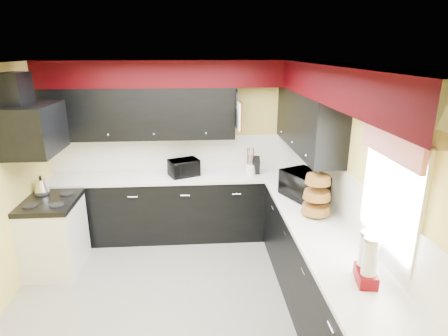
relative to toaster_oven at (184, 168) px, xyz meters
name	(u,v)px	position (x,y,z in m)	size (l,w,h in m)	color
ground	(175,299)	(-0.09, -1.48, -1.06)	(3.60, 3.60, 0.00)	gray
wall_back	(178,149)	(-0.09, 0.32, 0.19)	(3.60, 0.06, 2.50)	#E0C666
wall_right	(345,189)	(1.71, -1.48, 0.19)	(0.06, 3.60, 2.50)	#E0C666
ceiling	(165,65)	(-0.09, -1.48, 1.44)	(3.60, 3.60, 0.06)	white
cab_back	(179,207)	(-0.09, 0.02, -0.61)	(3.60, 0.60, 0.90)	black
cab_right	(320,274)	(1.41, -1.78, -0.61)	(0.60, 3.00, 0.90)	black
counter_back	(178,177)	(-0.09, 0.02, -0.14)	(3.62, 0.64, 0.04)	white
counter_right	(324,232)	(1.41, -1.78, -0.14)	(0.64, 3.02, 0.04)	white
splash_back	(178,153)	(-0.09, 0.31, 0.13)	(3.60, 0.02, 0.50)	white
splash_right	(344,195)	(1.70, -1.48, 0.13)	(0.02, 3.60, 0.50)	white
upper_back	(139,113)	(-0.59, 0.15, 0.74)	(2.60, 0.35, 0.70)	black
upper_right	(307,121)	(1.54, -0.58, 0.74)	(0.35, 1.80, 0.70)	black
soffit_back	(175,74)	(-0.09, 0.14, 1.27)	(3.60, 0.36, 0.35)	black
soffit_right	(345,85)	(1.53, -1.66, 1.27)	(0.36, 3.24, 0.35)	black
stove	(55,237)	(-1.59, -0.73, -0.63)	(0.60, 0.75, 0.86)	white
cooktop	(49,202)	(-1.59, -0.73, -0.17)	(0.62, 0.77, 0.06)	black
hood	(34,129)	(-1.64, -0.73, 0.72)	(0.50, 0.78, 0.55)	black
hood_duct	(15,91)	(-1.77, -0.73, 1.14)	(0.24, 0.40, 0.40)	black
window	(391,194)	(1.70, -2.38, 0.49)	(0.03, 0.86, 0.96)	white
valance	(391,145)	(1.64, -2.38, 0.89)	(0.04, 0.88, 0.20)	red
pan_top	(236,98)	(0.73, 0.07, 0.94)	(0.03, 0.22, 0.40)	black
pan_mid	(237,118)	(0.73, -0.06, 0.69)	(0.03, 0.28, 0.46)	black
pan_low	(235,117)	(0.73, 0.20, 0.66)	(0.03, 0.24, 0.42)	black
cut_board	(239,116)	(0.74, -0.18, 0.74)	(0.03, 0.26, 0.35)	white
baskets	(317,194)	(1.43, -1.43, 0.12)	(0.27, 0.27, 0.50)	brown
deco_plate	(369,96)	(1.68, -1.83, 1.19)	(0.03, 0.24, 0.24)	white
toaster_oven	(184,168)	(0.00, 0.00, 0.00)	(0.40, 0.33, 0.23)	black
microwave	(306,186)	(1.46, -0.94, 0.04)	(0.57, 0.39, 0.32)	black
utensil_crock	(250,169)	(0.93, -0.01, -0.04)	(0.14, 0.14, 0.15)	silver
knife_block	(256,166)	(1.01, 0.01, 0.00)	(0.11, 0.15, 0.24)	black
kettle	(41,186)	(-1.77, -0.46, -0.05)	(0.18, 0.18, 0.17)	silver
dispenser_a	(365,257)	(1.45, -2.57, 0.06)	(0.13, 0.13, 0.35)	#6D1006
dispenser_b	(369,264)	(1.43, -2.68, 0.07)	(0.14, 0.14, 0.37)	#710200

